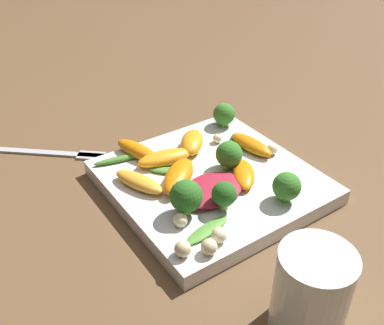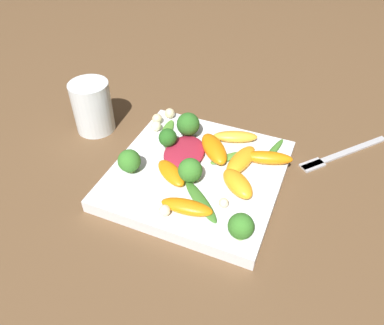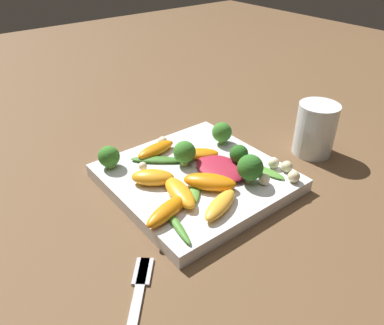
{
  "view_description": "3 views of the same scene",
  "coord_description": "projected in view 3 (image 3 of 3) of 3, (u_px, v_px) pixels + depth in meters",
  "views": [
    {
      "loc": [
        0.39,
        -0.29,
        0.37
      ],
      "look_at": [
        -0.02,
        -0.02,
        0.04
      ],
      "focal_mm": 42.0,
      "sensor_mm": 36.0,
      "label": 1
    },
    {
      "loc": [
        -0.16,
        0.4,
        0.41
      ],
      "look_at": [
        0.01,
        -0.0,
        0.03
      ],
      "focal_mm": 35.0,
      "sensor_mm": 36.0,
      "label": 2
    },
    {
      "loc": [
        -0.31,
        -0.38,
        0.35
      ],
      "look_at": [
        -0.0,
        0.01,
        0.04
      ],
      "focal_mm": 35.0,
      "sensor_mm": 36.0,
      "label": 3
    }
  ],
  "objects": [
    {
      "name": "broccoli_floret_0",
      "position": [
        222.0,
        132.0,
        0.65
      ],
      "size": [
        0.04,
        0.04,
        0.04
      ],
      "color": "#7A9E51",
      "rests_on": "plate"
    },
    {
      "name": "orange_segment_1",
      "position": [
        220.0,
        205.0,
        0.51
      ],
      "size": [
        0.08,
        0.05,
        0.02
      ],
      "color": "#FCAD33",
      "rests_on": "plate"
    },
    {
      "name": "macadamia_nut_3",
      "position": [
        294.0,
        176.0,
        0.56
      ],
      "size": [
        0.02,
        0.02,
        0.02
      ],
      "color": "beige",
      "rests_on": "plate"
    },
    {
      "name": "orange_segment_0",
      "position": [
        180.0,
        192.0,
        0.53
      ],
      "size": [
        0.04,
        0.08,
        0.02
      ],
      "color": "orange",
      "rests_on": "plate"
    },
    {
      "name": "macadamia_nut_5",
      "position": [
        143.0,
        166.0,
        0.59
      ],
      "size": [
        0.01,
        0.01,
        0.01
      ],
      "color": "beige",
      "rests_on": "plate"
    },
    {
      "name": "ground_plane",
      "position": [
        196.0,
        183.0,
        0.6
      ],
      "size": [
        2.4,
        2.4,
        0.0
      ],
      "primitive_type": "plane",
      "color": "brown"
    },
    {
      "name": "orange_segment_4",
      "position": [
        167.0,
        211.0,
        0.49
      ],
      "size": [
        0.08,
        0.04,
        0.02
      ],
      "color": "orange",
      "rests_on": "plate"
    },
    {
      "name": "macadamia_nut_4",
      "position": [
        162.0,
        141.0,
        0.65
      ],
      "size": [
        0.02,
        0.02,
        0.02
      ],
      "color": "beige",
      "rests_on": "plate"
    },
    {
      "name": "arugula_sprig_3",
      "position": [
        266.0,
        171.0,
        0.58
      ],
      "size": [
        0.03,
        0.07,
        0.01
      ],
      "color": "#518E33",
      "rests_on": "plate"
    },
    {
      "name": "broccoli_floret_3",
      "position": [
        184.0,
        153.0,
        0.59
      ],
      "size": [
        0.04,
        0.04,
        0.04
      ],
      "color": "#84AD5B",
      "rests_on": "plate"
    },
    {
      "name": "broccoli_floret_4",
      "position": [
        250.0,
        168.0,
        0.55
      ],
      "size": [
        0.04,
        0.04,
        0.05
      ],
      "color": "#7A9E51",
      "rests_on": "plate"
    },
    {
      "name": "broccoli_floret_1",
      "position": [
        109.0,
        157.0,
        0.59
      ],
      "size": [
        0.03,
        0.03,
        0.04
      ],
      "color": "#84AD5B",
      "rests_on": "plate"
    },
    {
      "name": "fork",
      "position": [
        135.0,
        307.0,
        0.4
      ],
      "size": [
        0.13,
        0.15,
        0.01
      ],
      "color": "#B2B2B7",
      "rests_on": "ground_plane"
    },
    {
      "name": "macadamia_nut_0",
      "position": [
        264.0,
        179.0,
        0.56
      ],
      "size": [
        0.02,
        0.02,
        0.02
      ],
      "color": "beige",
      "rests_on": "plate"
    },
    {
      "name": "arugula_sprig_0",
      "position": [
        158.0,
        160.0,
        0.61
      ],
      "size": [
        0.08,
        0.07,
        0.01
      ],
      "color": "#3D7528",
      "rests_on": "plate"
    },
    {
      "name": "orange_segment_2",
      "position": [
        199.0,
        154.0,
        0.62
      ],
      "size": [
        0.07,
        0.06,
        0.02
      ],
      "color": "orange",
      "rests_on": "plate"
    },
    {
      "name": "drinking_glass",
      "position": [
        315.0,
        129.0,
        0.65
      ],
      "size": [
        0.07,
        0.07,
        0.09
      ],
      "color": "white",
      "rests_on": "ground_plane"
    },
    {
      "name": "macadamia_nut_2",
      "position": [
        274.0,
        163.0,
        0.59
      ],
      "size": [
        0.02,
        0.02,
        0.02
      ],
      "color": "beige",
      "rests_on": "plate"
    },
    {
      "name": "broccoli_floret_2",
      "position": [
        239.0,
        155.0,
        0.59
      ],
      "size": [
        0.03,
        0.03,
        0.04
      ],
      "color": "#7A9E51",
      "rests_on": "plate"
    },
    {
      "name": "arugula_sprig_2",
      "position": [
        177.0,
        225.0,
        0.48
      ],
      "size": [
        0.03,
        0.08,
        0.01
      ],
      "color": "#47842D",
      "rests_on": "plate"
    },
    {
      "name": "orange_segment_5",
      "position": [
        153.0,
        177.0,
        0.56
      ],
      "size": [
        0.07,
        0.07,
        0.02
      ],
      "color": "orange",
      "rests_on": "plate"
    },
    {
      "name": "radicchio_leaf_0",
      "position": [
        221.0,
        168.0,
        0.59
      ],
      "size": [
        0.08,
        0.1,
        0.01
      ],
      "color": "maroon",
      "rests_on": "plate"
    },
    {
      "name": "macadamia_nut_1",
      "position": [
        287.0,
        166.0,
        0.58
      ],
      "size": [
        0.02,
        0.02,
        0.02
      ],
      "color": "beige",
      "rests_on": "plate"
    },
    {
      "name": "plate",
      "position": [
        196.0,
        178.0,
        0.59
      ],
      "size": [
        0.25,
        0.25,
        0.02
      ],
      "color": "white",
      "rests_on": "ground_plane"
    },
    {
      "name": "orange_segment_6",
      "position": [
        156.0,
        149.0,
        0.63
      ],
      "size": [
        0.08,
        0.03,
        0.02
      ],
      "color": "orange",
      "rests_on": "plate"
    },
    {
      "name": "orange_segment_3",
      "position": [
        210.0,
        182.0,
        0.55
      ],
      "size": [
        0.08,
        0.08,
        0.02
      ],
      "color": "orange",
      "rests_on": "plate"
    },
    {
      "name": "arugula_sprig_1",
      "position": [
        195.0,
        191.0,
        0.54
      ],
      "size": [
        0.05,
        0.06,
        0.01
      ],
      "color": "#518E33",
      "rests_on": "plate"
    }
  ]
}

